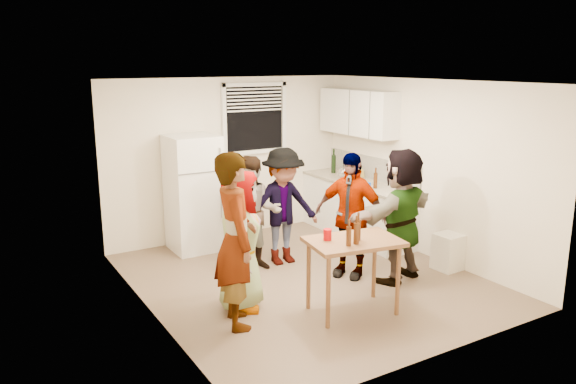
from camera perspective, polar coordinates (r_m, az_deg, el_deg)
room at (r=7.31m, az=1.82°, el=-8.85°), size 4.00×4.50×2.50m
window at (r=8.95m, az=-3.40°, el=7.46°), size 1.12×0.10×1.06m
refrigerator at (r=8.33m, az=-9.56°, el=-0.12°), size 0.70×0.70×1.70m
counter_lower at (r=9.00m, az=6.97°, el=-1.78°), size 0.60×2.20×0.86m
countertop at (r=8.90m, az=7.05°, el=1.02°), size 0.64×2.22×0.04m
backsplash at (r=9.03m, az=8.51°, el=2.45°), size 0.03×2.20×0.36m
upper_cabinets at (r=8.97m, az=7.11°, el=8.04°), size 0.34×1.60×0.70m
kettle at (r=9.06m, az=5.82°, el=1.40°), size 0.30×0.27×0.21m
paper_towel at (r=8.89m, az=6.92°, el=1.14°), size 0.12×0.12×0.26m
wine_bottle at (r=9.48m, az=4.63°, el=1.96°), size 0.08×0.08×0.30m
beer_bottle_counter at (r=8.41m, az=8.85°, el=0.39°), size 0.06×0.06×0.23m
blue_cup at (r=8.28m, az=8.14°, el=0.22°), size 0.08×0.08×0.11m
picture_frame at (r=9.17m, az=7.36°, el=1.95°), size 0.02×0.17×0.14m
trash_bin at (r=7.86m, az=15.95°, el=-5.82°), size 0.35×0.35×0.49m
serving_table at (r=6.48m, az=6.49°, el=-11.95°), size 1.09×0.82×0.84m
beer_bottle_table at (r=5.97m, az=6.16°, el=-5.45°), size 0.05×0.05×0.21m
red_cup at (r=6.13m, az=4.02°, el=-4.88°), size 0.09×0.09×0.12m
guest_grey at (r=6.55m, az=-4.73°, el=-11.59°), size 1.77×1.48×0.51m
guest_stripe at (r=6.20m, az=-5.15°, el=-13.13°), size 1.97×1.11×0.44m
guest_back_left at (r=7.68m, az=-3.44°, el=-7.75°), size 1.38×1.71×0.58m
guest_back_right at (r=7.89m, az=-0.49°, el=-7.14°), size 1.09×1.64×0.60m
guest_black at (r=7.49m, az=6.15°, el=-8.37°), size 1.89×1.66×0.40m
guest_orange at (r=7.45m, az=11.12°, el=-8.67°), size 1.96×2.05×0.50m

